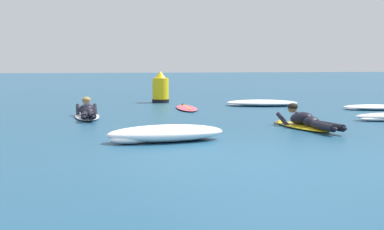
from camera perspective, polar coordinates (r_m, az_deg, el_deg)
ground_plane at (r=17.15m, az=-3.06°, el=1.00°), size 120.00×120.00×0.00m
surfer_near at (r=11.35m, az=11.88°, el=-0.71°), size 0.78×2.47×0.53m
surfer_far at (r=13.56m, az=-11.05°, el=0.27°), size 0.63×2.56×0.55m
drifting_surfboard at (r=15.83m, az=-0.59°, el=0.76°), size 0.75×2.31×0.16m
whitewater_front at (r=16.49m, az=18.75°, el=0.78°), size 1.92×1.27×0.15m
whitewater_mid_right at (r=9.29m, az=-2.75°, el=-1.99°), size 2.13×1.00×0.29m
whitewater_back at (r=17.19m, az=7.41°, el=1.27°), size 2.44×1.61×0.19m
channel_marker_buoy at (r=18.44m, az=-3.35°, el=2.67°), size 0.58×0.58×1.08m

